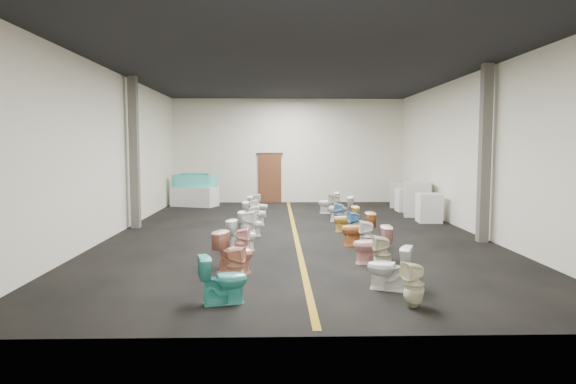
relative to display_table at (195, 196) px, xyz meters
name	(u,v)px	position (x,y,z in m)	size (l,w,h in m)	color
floor	(295,233)	(3.87, -6.60, -0.40)	(16.00, 16.00, 0.00)	black
ceiling	(295,72)	(3.87, -6.60, 4.10)	(16.00, 16.00, 0.00)	black
wall_back	(288,151)	(3.87, 1.40, 1.85)	(10.00, 10.00, 0.00)	beige
wall_front	(319,161)	(3.87, -14.60, 1.85)	(10.00, 10.00, 0.00)	beige
wall_left	(115,153)	(-1.13, -6.60, 1.85)	(16.00, 16.00, 0.00)	beige
wall_right	(472,153)	(8.87, -6.60, 1.85)	(16.00, 16.00, 0.00)	beige
aisle_stripe	(295,232)	(3.87, -6.60, -0.40)	(0.12, 15.60, 0.01)	olive
back_door	(270,178)	(3.07, 1.34, 0.65)	(1.00, 0.10, 2.10)	#562D19
door_frame	(270,154)	(3.07, 1.35, 1.72)	(1.15, 0.08, 0.10)	#331C11
column_left	(134,153)	(-0.88, -5.60, 1.85)	(0.25, 0.25, 4.50)	#59544C
column_right	(485,154)	(8.62, -8.10, 1.85)	(0.25, 0.25, 4.50)	#59544C
display_table	(195,196)	(0.00, 0.00, 0.00)	(1.79, 0.90, 0.80)	silver
bathtub	(194,180)	(0.00, 0.00, 0.67)	(1.86, 0.75, 0.55)	#47CCBB
appliance_crate_a	(429,208)	(8.27, -4.68, 0.07)	(0.72, 0.72, 0.93)	silver
appliance_crate_b	(417,199)	(8.27, -3.27, 0.21)	(0.88, 0.88, 1.21)	silver
appliance_crate_c	(407,200)	(8.27, -1.88, 0.03)	(0.75, 0.75, 0.85)	white
appliance_crate_d	(399,195)	(8.27, -0.62, 0.09)	(0.69, 0.69, 0.98)	silver
toilet_left_0	(223,279)	(2.50, -13.16, -0.02)	(0.43, 0.75, 0.76)	#3DB2A9
toilet_left_1	(235,266)	(2.61, -12.15, -0.05)	(0.31, 0.32, 0.69)	#E6A383
toilet_left_2	(234,252)	(2.52, -11.17, 0.00)	(0.44, 0.78, 0.79)	tan
toilet_left_3	(242,244)	(2.59, -10.07, -0.05)	(0.31, 0.32, 0.70)	#F5ADAC
toilet_left_4	(242,235)	(2.53, -9.03, -0.04)	(0.40, 0.70, 0.71)	white
toilet_left_5	(248,227)	(2.62, -8.19, 0.02)	(0.37, 0.38, 0.83)	white
toilet_left_6	(251,224)	(2.64, -7.09, -0.06)	(0.38, 0.66, 0.67)	white
toilet_left_7	(253,218)	(2.67, -6.20, -0.03)	(0.33, 0.34, 0.73)	white
toilet_left_8	(255,213)	(2.66, -5.14, -0.03)	(0.41, 0.72, 0.74)	white
toilet_left_9	(253,210)	(2.57, -4.06, -0.06)	(0.31, 0.32, 0.69)	white
toilet_left_10	(258,206)	(2.70, -3.21, -0.04)	(0.40, 0.70, 0.72)	white
toilet_left_11	(256,203)	(2.59, -2.18, -0.05)	(0.31, 0.32, 0.70)	white
toilet_right_0	(414,285)	(5.41, -13.42, -0.05)	(0.31, 0.32, 0.70)	beige
toilet_right_1	(389,268)	(5.24, -12.46, -0.02)	(0.43, 0.75, 0.77)	white
toilet_right_2	(382,255)	(5.35, -11.41, -0.02)	(0.34, 0.34, 0.75)	beige
toilet_right_3	(372,245)	(5.32, -10.50, 0.00)	(0.45, 0.78, 0.80)	#F0AEA7
toilet_right_4	(367,237)	(5.40, -9.53, -0.01)	(0.35, 0.35, 0.77)	silver
toilet_right_5	(358,229)	(5.34, -8.54, 0.02)	(0.46, 0.81, 0.83)	orange
toilet_right_6	(354,225)	(5.41, -7.51, -0.04)	(0.32, 0.33, 0.71)	#5F98CD
toilet_right_7	(346,219)	(5.33, -6.43, -0.03)	(0.41, 0.72, 0.73)	#F4C648
toilet_right_8	(339,215)	(5.26, -5.52, -0.04)	(0.33, 0.33, 0.73)	#649ECB
toilet_right_9	(341,209)	(5.44, -4.46, 0.02)	(0.47, 0.82, 0.83)	white
toilet_right_10	(335,206)	(5.37, -3.48, 0.00)	(0.36, 0.37, 0.80)	beige
toilet_right_11	(329,203)	(5.26, -2.44, 0.00)	(0.44, 0.78, 0.80)	white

